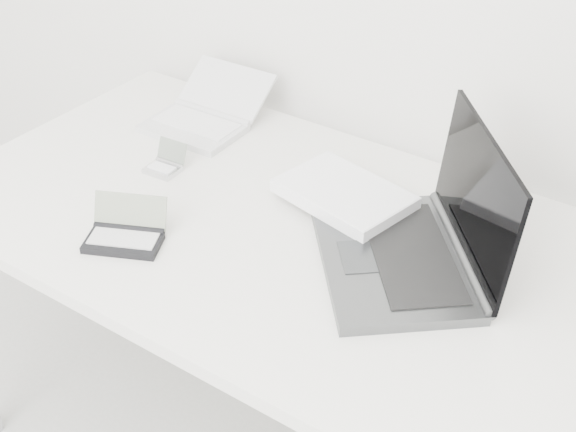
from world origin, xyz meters
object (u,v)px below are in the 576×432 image
Objects in this scene: desk at (312,255)px; laptop_large at (395,227)px; netbook_open_white at (203,117)px; palmtop_charcoal at (125,234)px.

laptop_large is at bearing 24.94° from desk.
netbook_open_white is 0.49m from palmtop_charcoal.
netbook_open_white is at bearing 153.40° from desk.
laptop_large is (0.15, 0.07, 0.09)m from desk.
desk is 0.18m from laptop_large.
desk is at bearing 12.00° from palmtop_charcoal.
palmtop_charcoal is at bearing -97.39° from laptop_large.
laptop_large reaches higher than netbook_open_white.
netbook_open_white is at bearing 86.71° from palmtop_charcoal.
laptop_large is 0.64m from netbook_open_white.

